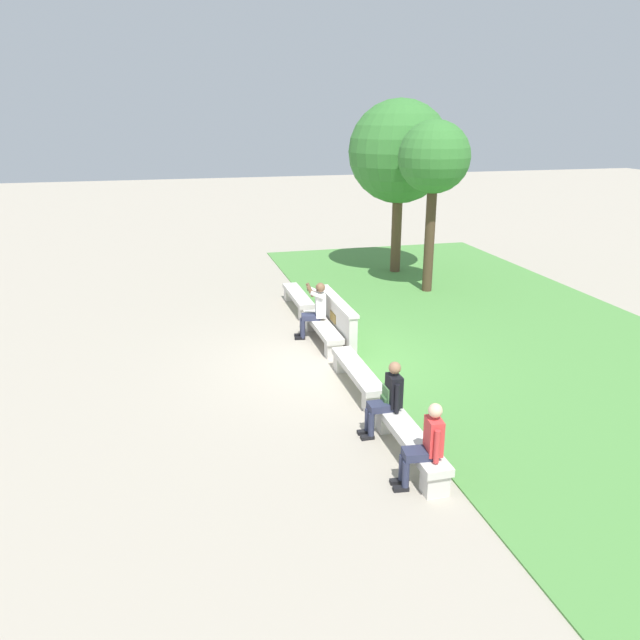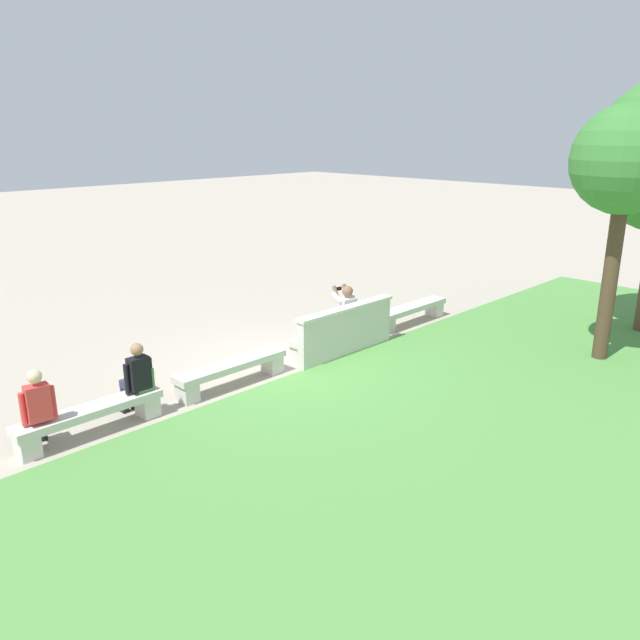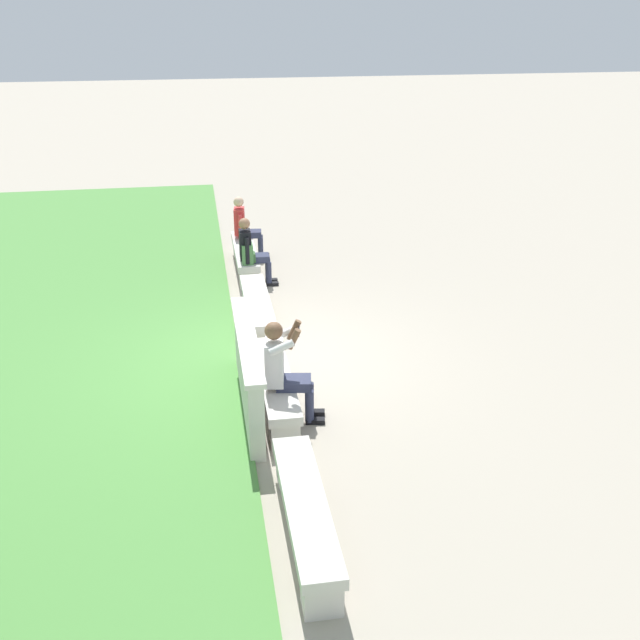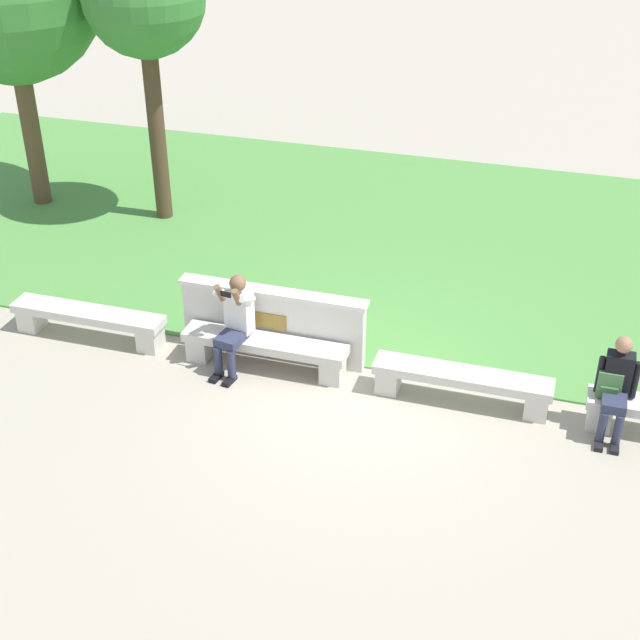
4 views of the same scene
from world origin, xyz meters
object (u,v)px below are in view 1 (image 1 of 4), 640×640
Objects in this scene: person_companion at (426,443)px; tree_left_background at (399,152)px; person_photographer at (315,307)px; person_distant at (387,397)px; bench_near at (323,330)px; backpack at (390,397)px; bench_mid at (357,374)px; bench_main at (298,298)px; tree_behind_wall at (434,160)px; bench_far at (410,441)px.

person_companion is 12.88m from tree_left_background.
person_distant is (4.78, 0.01, -0.06)m from person_photographer.
backpack is (4.33, 0.01, 0.32)m from bench_near.
tree_left_background reaches higher than bench_mid.
bench_main is 5.40m from tree_behind_wall.
person_distant is at bearing 0.12° from person_photographer.
person_photographer is (-2.98, -0.08, 0.43)m from bench_mid.
person_companion is (1.53, 0.00, 0.00)m from person_distant.
tree_behind_wall is (-8.62, 4.06, 3.47)m from bench_far.
tree_behind_wall is 2.47m from tree_left_background.
person_photographer reaches higher than bench_far.
person_companion is at bearing -0.64° from bench_near.
bench_near is at bearing 0.00° from bench_main.
person_companion is (5.93, -0.07, 0.36)m from bench_near.
bench_near is 5.22m from bench_far.
bench_near is 4.34m from backpack.
backpack is at bearing 0.09° from bench_near.
bench_main is 1.00× the size of bench_far.
bench_near is at bearing 180.00° from bench_far.
person_photographer is at bearing -178.99° from backpack.
tree_left_background is (-3.25, 4.00, 3.53)m from bench_main.
tree_left_background reaches higher than tree_behind_wall.
bench_main and bench_far have the same top height.
bench_far is 12.30m from tree_left_background.
person_distant is at bearing -0.54° from bench_main.
backpack is at bearing 135.64° from person_distant.
bench_main is 6.95m from backpack.
person_photographer is 0.27× the size of tree_behind_wall.
person_distant is (1.79, -0.07, 0.36)m from bench_mid.
tree_left_background is (-10.27, 4.07, 3.16)m from person_distant.
bench_mid is 1.77× the size of person_distant.
backpack is at bearing 179.58° from bench_far.
bench_mid is 8.04m from tree_behind_wall.
bench_near is at bearing 179.14° from person_distant.
tree_behind_wall is at bearing 156.17° from person_companion.
bench_main is at bearing -179.95° from backpack.
bench_far is 1.77× the size of person_distant.
tree_behind_wall is at bearing 152.35° from backpack.
person_companion is at bearing -19.01° from tree_left_background.
bench_near is 5.20× the size of backpack.
person_photographer is 3.08× the size of backpack.
person_photographer is 7.51m from tree_left_background.
bench_mid is 10.01m from tree_left_background.
tree_behind_wall is at bearing 154.80° from bench_far.
bench_mid is at bearing 180.00° from bench_far.
tree_behind_wall is (-6.01, 4.06, 3.47)m from bench_mid.
person_companion is at bearing 0.10° from person_photographer.
bench_far is at bearing 4.65° from person_distant.
backpack reaches higher than bench_main.
bench_main is 1.77× the size of person_companion.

